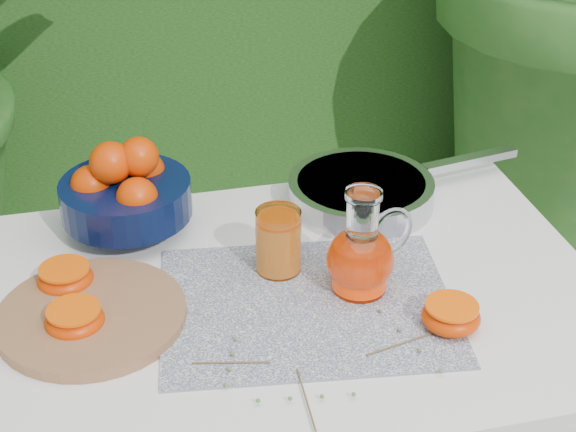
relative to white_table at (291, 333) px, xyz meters
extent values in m
cube|color=white|center=(0.00, 0.00, 0.06)|extent=(1.00, 0.70, 0.04)
cylinder|color=white|center=(-0.45, 0.30, -0.31)|extent=(0.04, 0.04, 0.71)
cylinder|color=white|center=(0.45, 0.30, -0.31)|extent=(0.04, 0.04, 0.71)
cube|color=#0C1844|center=(0.02, -0.04, 0.08)|extent=(0.49, 0.40, 0.00)
cylinder|color=#8F6340|center=(-0.31, 0.00, 0.09)|extent=(0.37, 0.37, 0.02)
cylinder|color=black|center=(-0.23, 0.24, 0.10)|extent=(0.10, 0.10, 0.04)
cylinder|color=black|center=(-0.23, 0.24, 0.15)|extent=(0.28, 0.28, 0.06)
sphere|color=#D54F02|center=(-0.29, 0.25, 0.18)|extent=(0.09, 0.09, 0.07)
sphere|color=#D54F02|center=(-0.20, 0.28, 0.18)|extent=(0.09, 0.09, 0.07)
sphere|color=#D54F02|center=(-0.22, 0.19, 0.18)|extent=(0.09, 0.09, 0.07)
sphere|color=#D54F02|center=(-0.25, 0.30, 0.18)|extent=(0.09, 0.09, 0.07)
sphere|color=#D54F02|center=(-0.25, 0.24, 0.22)|extent=(0.09, 0.09, 0.07)
sphere|color=#D54F02|center=(-0.21, 0.24, 0.23)|extent=(0.09, 0.09, 0.07)
cylinder|color=white|center=(0.11, -0.02, 0.09)|extent=(0.11, 0.11, 0.01)
ellipsoid|color=white|center=(0.11, -0.02, 0.14)|extent=(0.13, 0.13, 0.10)
cylinder|color=white|center=(0.11, -0.02, 0.22)|extent=(0.06, 0.06, 0.07)
cylinder|color=white|center=(0.11, -0.02, 0.26)|extent=(0.07, 0.07, 0.01)
torus|color=white|center=(0.16, 0.00, 0.17)|extent=(0.08, 0.04, 0.09)
cylinder|color=#E83605|center=(0.11, -0.02, 0.13)|extent=(0.11, 0.11, 0.08)
cylinder|color=white|center=(-0.01, 0.06, 0.14)|extent=(0.08, 0.08, 0.11)
cylinder|color=orange|center=(-0.01, 0.06, 0.13)|extent=(0.07, 0.07, 0.09)
cylinder|color=orange|center=(-0.01, 0.06, 0.18)|extent=(0.07, 0.07, 0.00)
cylinder|color=#B2B2B7|center=(0.19, 0.24, 0.11)|extent=(0.31, 0.31, 0.05)
cylinder|color=silver|center=(0.19, 0.24, 0.13)|extent=(0.27, 0.27, 0.01)
cube|color=#B2B2B7|center=(0.42, 0.28, 0.12)|extent=(0.20, 0.06, 0.02)
ellipsoid|color=#D54F02|center=(-0.33, -0.02, 0.10)|extent=(0.10, 0.10, 0.04)
cylinder|color=orange|center=(-0.33, -0.02, 0.12)|extent=(0.09, 0.09, 0.00)
ellipsoid|color=#D54F02|center=(-0.35, 0.09, 0.10)|extent=(0.10, 0.10, 0.04)
cylinder|color=orange|center=(-0.35, 0.09, 0.12)|extent=(0.09, 0.09, 0.00)
ellipsoid|color=#D54F02|center=(0.21, -0.14, 0.10)|extent=(0.10, 0.10, 0.04)
cylinder|color=orange|center=(0.21, -0.14, 0.12)|extent=(0.09, 0.09, 0.00)
cylinder|color=brown|center=(-0.04, -0.25, 0.09)|extent=(0.01, 0.12, 0.00)
sphere|color=#54743D|center=(-0.10, -0.24, 0.09)|extent=(0.01, 0.01, 0.01)
sphere|color=#54743D|center=(-0.06, -0.24, 0.09)|extent=(0.01, 0.01, 0.01)
sphere|color=#54743D|center=(-0.02, -0.25, 0.09)|extent=(0.01, 0.01, 0.01)
sphere|color=#54743D|center=(0.03, -0.26, 0.09)|extent=(0.01, 0.01, 0.01)
cylinder|color=brown|center=(0.14, -0.16, 0.09)|extent=(0.14, 0.03, 0.00)
sphere|color=#54743D|center=(0.12, -0.09, 0.09)|extent=(0.01, 0.01, 0.01)
sphere|color=#54743D|center=(0.13, -0.14, 0.09)|extent=(0.01, 0.01, 0.01)
sphere|color=#54743D|center=(0.14, -0.19, 0.09)|extent=(0.01, 0.01, 0.01)
sphere|color=#54743D|center=(0.16, -0.24, 0.09)|extent=(0.01, 0.01, 0.01)
cylinder|color=brown|center=(-0.12, -0.15, 0.09)|extent=(0.11, 0.03, 0.00)
sphere|color=#54743D|center=(-0.14, -0.20, 0.09)|extent=(0.01, 0.01, 0.01)
sphere|color=#54743D|center=(-0.13, -0.17, 0.09)|extent=(0.01, 0.01, 0.01)
sphere|color=#54743D|center=(-0.12, -0.13, 0.09)|extent=(0.01, 0.01, 0.01)
sphere|color=#54743D|center=(-0.11, -0.10, 0.09)|extent=(0.01, 0.01, 0.01)
camera|label=1|loc=(-0.27, -1.10, 0.91)|focal=55.00mm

